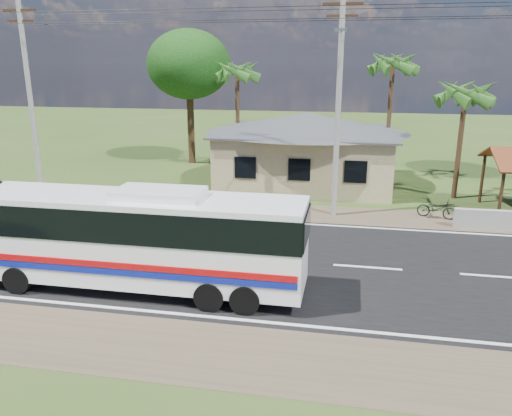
{
  "coord_description": "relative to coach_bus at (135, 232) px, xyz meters",
  "views": [
    {
      "loc": [
        3.61,
        -17.55,
        7.33
      ],
      "look_at": [
        0.11,
        1.0,
        1.78
      ],
      "focal_mm": 35.0,
      "sensor_mm": 36.0,
      "label": 1
    }
  ],
  "objects": [
    {
      "name": "coach_bus",
      "position": [
        0.0,
        0.0,
        0.0
      ],
      "size": [
        11.23,
        2.47,
        3.48
      ],
      "rotation": [
        0.0,
        0.0,
        -0.0
      ],
      "color": "white",
      "rests_on": "ground"
    },
    {
      "name": "palm_far",
      "position": [
        -0.88,
        19.2,
        4.68
      ],
      "size": [
        2.8,
        2.8,
        7.7
      ],
      "color": "#47301E",
      "rests_on": "ground"
    },
    {
      "name": "palm_mid",
      "position": [
        9.12,
        18.7,
        5.17
      ],
      "size": [
        2.8,
        2.8,
        8.2
      ],
      "color": "#47301E",
      "rests_on": "ground"
    },
    {
      "name": "road",
      "position": [
        3.12,
        3.2,
        -1.98
      ],
      "size": [
        120.0,
        16.0,
        0.03
      ],
      "color": "black",
      "rests_on": "ground"
    },
    {
      "name": "palm_near",
      "position": [
        12.62,
        14.2,
        3.72
      ],
      "size": [
        2.8,
        2.8,
        6.7
      ],
      "color": "#47301E",
      "rests_on": "ground"
    },
    {
      "name": "motorcycle",
      "position": [
        11.06,
        10.09,
        -1.51
      ],
      "size": [
        1.94,
        1.15,
        0.96
      ],
      "primitive_type": "imported",
      "rotation": [
        0.0,
        0.0,
        1.27
      ],
      "color": "black",
      "rests_on": "ground"
    },
    {
      "name": "house",
      "position": [
        4.12,
        16.2,
        0.65
      ],
      "size": [
        12.4,
        10.0,
        5.0
      ],
      "color": "tan",
      "rests_on": "ground"
    },
    {
      "name": "tree_behind_house",
      "position": [
        -4.88,
        21.2,
        5.12
      ],
      "size": [
        6.0,
        6.0,
        9.61
      ],
      "color": "#47301E",
      "rests_on": "ground"
    },
    {
      "name": "utility_poles",
      "position": [
        5.79,
        9.68,
        3.78
      ],
      "size": [
        32.8,
        2.22,
        11.0
      ],
      "color": "#9E9E99",
      "rests_on": "ground"
    },
    {
      "name": "ground",
      "position": [
        3.12,
        3.2,
        -1.99
      ],
      "size": [
        120.0,
        120.0,
        0.0
      ],
      "primitive_type": "plane",
      "color": "#2A4217",
      "rests_on": "ground"
    }
  ]
}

